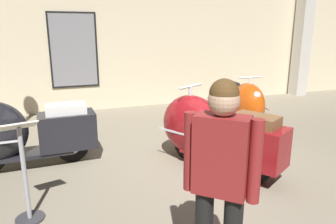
{
  "coord_description": "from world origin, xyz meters",
  "views": [
    {
      "loc": [
        -1.8,
        -3.4,
        1.85
      ],
      "look_at": [
        -0.06,
        1.21,
        0.56
      ],
      "focal_mm": 33.6,
      "sensor_mm": 36.0,
      "label": 1
    }
  ],
  "objects": [
    {
      "name": "scooter_1",
      "position": [
        0.17,
        0.24,
        0.51
      ],
      "size": [
        1.34,
        1.84,
        1.11
      ],
      "rotation": [
        0.0,
        0.0,
        2.08
      ],
      "color": "black",
      "rests_on": "ground"
    },
    {
      "name": "showroom_back_wall",
      "position": [
        0.17,
        4.16,
        1.74
      ],
      "size": [
        18.0,
        0.63,
        3.49
      ],
      "color": "beige",
      "rests_on": "ground"
    },
    {
      "name": "visitor_0",
      "position": [
        -0.78,
        -1.71,
        0.9
      ],
      "size": [
        0.41,
        0.4,
        1.56
      ],
      "rotation": [
        0.0,
        0.0,
        0.8
      ],
      "color": "black",
      "rests_on": "ground"
    },
    {
      "name": "ground_plane",
      "position": [
        0.0,
        0.0,
        0.0
      ],
      "size": [
        60.0,
        60.0,
        0.0
      ],
      "primitive_type": "plane",
      "color": "gray"
    },
    {
      "name": "info_stanchion",
      "position": [
        -2.12,
        -0.3,
        0.43
      ],
      "size": [
        0.36,
        0.29,
        1.05
      ],
      "color": "#333338",
      "rests_on": "ground"
    },
    {
      "name": "scooter_2",
      "position": [
        1.67,
        1.72,
        0.47
      ],
      "size": [
        0.67,
        1.73,
        1.03
      ],
      "rotation": [
        0.0,
        0.0,
        -1.69
      ],
      "color": "black",
      "rests_on": "ground"
    },
    {
      "name": "scooter_0",
      "position": [
        -2.31,
        1.06,
        0.51
      ],
      "size": [
        1.84,
        0.6,
        1.12
      ],
      "rotation": [
        0.0,
        0.0,
        -3.13
      ],
      "color": "black",
      "rests_on": "ground"
    }
  ]
}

